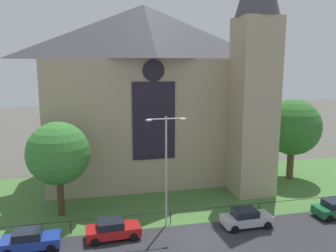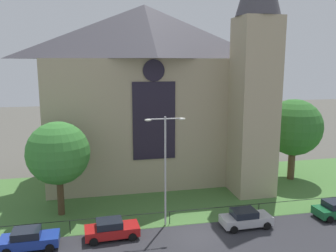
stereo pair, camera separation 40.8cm
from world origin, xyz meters
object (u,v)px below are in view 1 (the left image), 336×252
Objects in this scene: parked_car_red at (113,229)px; tree_left_near at (58,154)px; parked_car_blue at (30,240)px; streetlamp_near at (166,158)px; parked_car_silver at (246,218)px; church_building at (152,91)px; tree_right_far at (293,127)px.

tree_left_near is at bearing 125.32° from parked_car_red.
parked_car_red is at bearing 2.24° from parked_car_blue.
streetlamp_near is 8.44m from parked_car_silver.
tree_left_near is 9.70m from streetlamp_near.
parked_car_silver is (15.32, -5.78, -4.98)m from tree_left_near.
church_building is at bearing 84.90° from streetlamp_near.
tree_left_near reaches higher than parked_car_silver.
tree_left_near is 2.00× the size of parked_car_red.
streetlamp_near is at bearing -24.69° from tree_left_near.
tree_right_far reaches higher than streetlamp_near.
church_building reaches higher than tree_left_near.
church_building reaches higher than parked_car_red.
tree_right_far is 24.38m from parked_car_red.
church_building is 2.78× the size of streetlamp_near.
streetlamp_near reaches higher than tree_left_near.
parked_car_red is (-21.54, -10.06, -5.43)m from tree_right_far.
parked_car_red is 11.10m from parked_car_silver.
parked_car_silver is at bearing -4.65° from parked_car_red.
church_building reaches higher than parked_car_silver.
church_building reaches higher than parked_car_blue.
church_building is at bearing 108.36° from parked_car_silver.
parked_car_silver is (5.34, -14.78, -9.53)m from church_building.
tree_right_far is at bearing 43.50° from parked_car_silver.
parked_car_blue is (-11.81, -14.73, -9.53)m from church_building.
tree_left_near is 2.02× the size of parked_car_blue.
parked_car_red is (-5.76, -14.40, -9.53)m from church_building.
parked_car_red is at bearing -51.99° from tree_left_near.
tree_right_far reaches higher than parked_car_silver.
streetlamp_near reaches higher than parked_car_red.
parked_car_red is at bearing -111.80° from church_building.
church_building is 16.87m from tree_right_far.
church_building reaches higher than tree_right_far.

